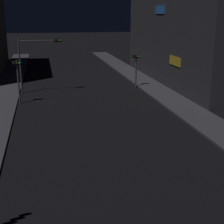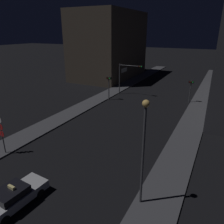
# 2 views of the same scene
# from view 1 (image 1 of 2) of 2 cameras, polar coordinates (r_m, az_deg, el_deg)

# --- Properties ---
(sidewalk_left) EXTENTS (3.03, 71.32, 0.15)m
(sidewalk_left) POSITION_cam_1_polar(r_m,az_deg,el_deg) (35.26, -18.03, 2.80)
(sidewalk_left) COLOR #424247
(sidewalk_left) RESTS_ON ground_plane
(sidewalk_right) EXTENTS (3.03, 71.32, 0.15)m
(sidewalk_right) POSITION_cam_1_polar(r_m,az_deg,el_deg) (36.98, 7.17, 4.09)
(sidewalk_right) COLOR #424247
(sidewalk_right) RESTS_ON ground_plane
(building_facade_right) EXTENTS (9.08, 25.74, 18.18)m
(building_facade_right) POSITION_cam_1_polar(r_m,az_deg,el_deg) (41.35, 14.47, 17.60)
(building_facade_right) COLOR #333338
(building_facade_right) RESTS_ON ground_plane
(traffic_light_overhead) EXTENTS (4.36, 0.41, 5.59)m
(traffic_light_overhead) POSITION_cam_1_polar(r_m,az_deg,el_deg) (35.01, -12.95, 9.67)
(traffic_light_overhead) COLOR #47474C
(traffic_light_overhead) RESTS_ON ground_plane
(traffic_light_left_kerb) EXTENTS (0.80, 0.42, 3.98)m
(traffic_light_left_kerb) POSITION_cam_1_polar(r_m,az_deg,el_deg) (31.18, -15.86, 6.45)
(traffic_light_left_kerb) COLOR #47474C
(traffic_light_left_kerb) RESTS_ON ground_plane
(traffic_light_right_kerb) EXTENTS (0.80, 0.41, 3.72)m
(traffic_light_right_kerb) POSITION_cam_1_polar(r_m,az_deg,el_deg) (36.99, 4.17, 8.26)
(traffic_light_right_kerb) COLOR #47474C
(traffic_light_right_kerb) RESTS_ON ground_plane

